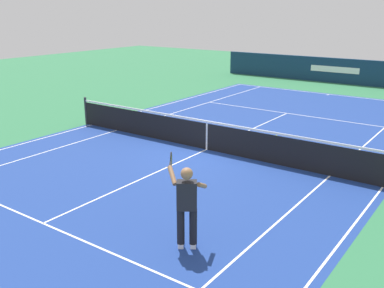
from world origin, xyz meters
TOP-DOWN VIEW (x-y plane):
  - ground_plane at (0.00, 0.00)m, footprint 60.00×60.00m
  - court_slab at (0.00, 0.00)m, footprint 24.20×11.40m
  - court_line_markings at (0.00, 0.00)m, footprint 23.85×11.05m
  - tennis_net at (0.00, 0.00)m, footprint 0.10×11.70m
  - stadium_barrier at (-15.90, -0.00)m, footprint 0.26×17.00m
  - tennis_player_near at (5.37, 3.10)m, footprint 0.79×1.05m
  - tennis_ball at (-2.70, 1.22)m, footprint 0.07×0.07m

SIDE VIEW (x-z plane):
  - ground_plane at x=0.00m, z-range 0.00..0.00m
  - court_slab at x=0.00m, z-range 0.00..0.00m
  - court_line_markings at x=0.00m, z-range 0.00..0.01m
  - tennis_ball at x=-2.70m, z-range 0.00..0.07m
  - tennis_net at x=0.00m, z-range -0.05..1.03m
  - stadium_barrier at x=-15.90m, z-range 0.00..1.52m
  - tennis_player_near at x=5.37m, z-range 0.08..1.78m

